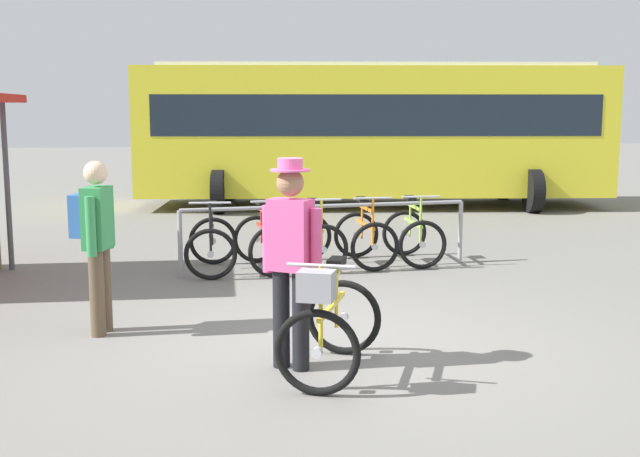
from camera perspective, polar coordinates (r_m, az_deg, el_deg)
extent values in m
plane|color=slate|center=(7.17, 1.26, -8.41)|extent=(80.00, 80.00, 0.00)
cylinder|color=#99999E|center=(10.05, -10.16, -1.11)|extent=(0.06, 0.06, 0.85)
cylinder|color=#99999E|center=(11.03, 10.20, -0.26)|extent=(0.06, 0.06, 0.85)
cylinder|color=#99999E|center=(10.31, 0.50, 1.66)|extent=(3.84, 0.43, 0.05)
torus|color=black|center=(10.79, -7.81, -0.90)|extent=(0.66, 0.13, 0.66)
cylinder|color=#B7B7BC|center=(10.79, -7.81, -0.90)|extent=(0.08, 0.07, 0.08)
torus|color=black|center=(9.78, -7.99, -1.89)|extent=(0.66, 0.13, 0.66)
cylinder|color=#B7B7BC|center=(9.78, -7.99, -1.89)|extent=(0.08, 0.07, 0.08)
cube|color=black|center=(10.25, -7.92, -0.13)|extent=(0.08, 0.92, 0.04)
cube|color=black|center=(10.17, -7.96, 1.08)|extent=(0.07, 0.61, 0.04)
cylinder|color=black|center=(10.42, -7.90, 0.29)|extent=(0.03, 0.03, 0.55)
cube|color=black|center=(10.39, -7.93, 1.79)|extent=(0.13, 0.25, 0.06)
cylinder|color=black|center=(9.85, -8.00, 0.04)|extent=(0.03, 0.03, 0.63)
cylinder|color=#B7B7BC|center=(9.81, -8.04, 1.86)|extent=(0.52, 0.05, 0.03)
torus|color=black|center=(10.88, -4.65, -0.77)|extent=(0.67, 0.19, 0.66)
cylinder|color=#B7B7BC|center=(10.88, -4.65, -0.77)|extent=(0.09, 0.07, 0.08)
torus|color=black|center=(9.90, -3.41, -1.70)|extent=(0.67, 0.19, 0.66)
cylinder|color=#B7B7BC|center=(9.90, -3.41, -1.70)|extent=(0.09, 0.07, 0.08)
cube|color=red|center=(10.35, -4.07, 0.01)|extent=(0.16, 0.91, 0.04)
cube|color=red|center=(10.27, -4.02, 1.22)|extent=(0.12, 0.61, 0.04)
cylinder|color=red|center=(10.52, -4.29, 0.43)|extent=(0.03, 0.03, 0.55)
cube|color=black|center=(10.49, -4.31, 1.91)|extent=(0.15, 0.25, 0.06)
cylinder|color=red|center=(9.97, -3.59, 0.21)|extent=(0.03, 0.03, 0.63)
cylinder|color=#B7B7BC|center=(9.92, -3.61, 2.01)|extent=(0.52, 0.10, 0.03)
torus|color=black|center=(11.03, -0.83, -0.62)|extent=(0.66, 0.12, 0.66)
cylinder|color=#B7B7BC|center=(11.03, -0.83, -0.62)|extent=(0.08, 0.07, 0.08)
torus|color=black|center=(10.04, 0.26, -1.53)|extent=(0.66, 0.12, 0.66)
cylinder|color=#B7B7BC|center=(10.04, 0.26, -1.53)|extent=(0.08, 0.07, 0.08)
cube|color=yellow|center=(10.50, -0.31, 0.16)|extent=(0.08, 0.92, 0.04)
cube|color=yellow|center=(10.42, -0.26, 1.34)|extent=(0.06, 0.61, 0.04)
cylinder|color=yellow|center=(10.67, -0.51, 0.57)|extent=(0.03, 0.03, 0.55)
cube|color=black|center=(10.64, -0.51, 2.03)|extent=(0.13, 0.25, 0.06)
cylinder|color=yellow|center=(10.11, 0.11, 0.35)|extent=(0.03, 0.03, 0.63)
cylinder|color=#B7B7BC|center=(10.07, 0.11, 2.12)|extent=(0.52, 0.05, 0.03)
torus|color=black|center=(11.21, 2.66, -0.47)|extent=(0.66, 0.10, 0.66)
cylinder|color=#B7B7BC|center=(11.21, 2.66, -0.47)|extent=(0.08, 0.07, 0.08)
torus|color=black|center=(10.24, 4.03, -1.35)|extent=(0.66, 0.10, 0.66)
cylinder|color=#B7B7BC|center=(10.24, 4.03, -1.35)|extent=(0.08, 0.07, 0.08)
cube|color=orange|center=(10.69, 3.33, 0.30)|extent=(0.07, 0.92, 0.04)
cube|color=orange|center=(10.61, 3.40, 1.46)|extent=(0.06, 0.61, 0.04)
cylinder|color=orange|center=(10.86, 3.08, 0.69)|extent=(0.03, 0.03, 0.55)
cube|color=black|center=(10.83, 3.10, 2.14)|extent=(0.13, 0.24, 0.06)
cylinder|color=orange|center=(10.31, 3.87, 0.49)|extent=(0.03, 0.03, 0.63)
cylinder|color=#B7B7BC|center=(10.27, 3.89, 2.23)|extent=(0.52, 0.05, 0.03)
torus|color=black|center=(11.45, 6.17, -0.33)|extent=(0.66, 0.09, 0.66)
cylinder|color=#B7B7BC|center=(11.45, 6.17, -0.33)|extent=(0.08, 0.06, 0.08)
torus|color=black|center=(10.47, 7.49, -1.19)|extent=(0.66, 0.09, 0.66)
cylinder|color=#B7B7BC|center=(10.47, 7.49, -1.19)|extent=(0.08, 0.06, 0.08)
cube|color=#9ED14C|center=(10.92, 6.82, 0.43)|extent=(0.06, 0.92, 0.04)
cube|color=#9ED14C|center=(10.85, 6.91, 1.57)|extent=(0.05, 0.61, 0.04)
cylinder|color=#9ED14C|center=(11.09, 6.59, 0.82)|extent=(0.03, 0.03, 0.55)
cube|color=black|center=(11.06, 6.62, 2.23)|extent=(0.13, 0.24, 0.06)
cylinder|color=#9ED14C|center=(10.54, 7.35, 0.61)|extent=(0.03, 0.03, 0.63)
cylinder|color=#B7B7BC|center=(10.50, 7.38, 2.32)|extent=(0.52, 0.04, 0.03)
torus|color=black|center=(6.79, 1.76, -6.49)|extent=(0.64, 0.30, 0.66)
cylinder|color=#B7B7BC|center=(6.79, 1.76, -6.49)|extent=(0.10, 0.09, 0.08)
torus|color=black|center=(5.83, -0.21, -9.04)|extent=(0.64, 0.30, 0.66)
cylinder|color=#B7B7BC|center=(5.83, -0.21, -9.04)|extent=(0.10, 0.09, 0.08)
cube|color=yellow|center=(6.25, 0.86, -5.69)|extent=(0.37, 0.87, 0.04)
cube|color=yellow|center=(6.15, 0.77, -3.77)|extent=(0.26, 0.58, 0.04)
cylinder|color=yellow|center=(6.41, 1.21, -4.86)|extent=(0.03, 0.03, 0.55)
cube|color=black|center=(6.35, 1.21, -2.45)|extent=(0.20, 0.27, 0.06)
cylinder|color=yellow|center=(5.86, 0.06, -5.75)|extent=(0.03, 0.03, 0.63)
cylinder|color=#B7B7BC|center=(5.79, 0.06, -2.73)|extent=(0.49, 0.22, 0.03)
cube|color=gray|center=(5.68, -0.26, -4.19)|extent=(0.32, 0.28, 0.22)
cylinder|color=black|center=(6.45, -2.84, -6.57)|extent=(0.14, 0.14, 0.82)
cylinder|color=black|center=(6.37, -1.41, -6.76)|extent=(0.14, 0.14, 0.82)
cube|color=#E54C8C|center=(6.26, -2.17, -0.47)|extent=(0.39, 0.36, 0.58)
cylinder|color=#E54C8C|center=(6.39, -3.82, -0.75)|extent=(0.09, 0.09, 0.55)
cylinder|color=#E54C8C|center=(6.19, -0.28, -1.05)|extent=(0.09, 0.09, 0.55)
sphere|color=#9E7051|center=(6.21, -2.19, 3.36)|extent=(0.22, 0.22, 0.22)
cylinder|color=#E05999|center=(6.20, -2.19, 4.28)|extent=(0.32, 0.32, 0.02)
cylinder|color=#E05999|center=(6.20, -2.20, 4.74)|extent=(0.20, 0.20, 0.09)
cylinder|color=brown|center=(7.76, -15.48, -4.28)|extent=(0.14, 0.14, 0.82)
cylinder|color=brown|center=(7.59, -15.96, -4.57)|extent=(0.14, 0.14, 0.82)
cube|color=#338C4C|center=(7.55, -15.93, 0.76)|extent=(0.28, 0.38, 0.58)
cylinder|color=#338C4C|center=(7.76, -15.20, 0.61)|extent=(0.09, 0.09, 0.55)
cylinder|color=#338C4C|center=(7.35, -16.39, 0.14)|extent=(0.09, 0.09, 0.55)
sphere|color=beige|center=(7.51, -16.06, 3.94)|extent=(0.22, 0.22, 0.22)
cube|color=#3366B2|center=(7.61, -17.06, 0.92)|extent=(0.20, 0.29, 0.40)
cube|color=yellow|center=(17.28, 3.80, 7.10)|extent=(10.24, 3.79, 2.70)
cube|color=#19232D|center=(17.28, 3.81, 8.26)|extent=(9.45, 3.71, 0.84)
cube|color=silver|center=(17.30, 3.85, 11.71)|extent=(9.22, 3.41, 0.08)
cylinder|color=black|center=(16.14, -7.43, 2.67)|extent=(0.37, 0.93, 0.90)
cylinder|color=black|center=(18.61, -6.62, 3.47)|extent=(0.37, 0.93, 0.90)
cylinder|color=black|center=(16.74, 15.31, 2.65)|extent=(0.37, 0.93, 0.90)
cylinder|color=black|center=(19.14, 13.19, 3.44)|extent=(0.37, 0.93, 0.90)
cylinder|color=#4C4C51|center=(11.04, -21.86, 2.80)|extent=(0.07, 0.07, 2.20)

